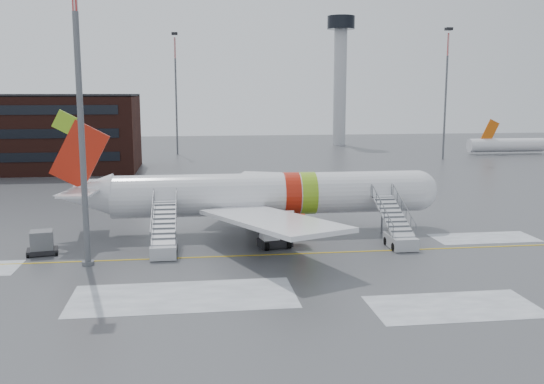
{
  "coord_description": "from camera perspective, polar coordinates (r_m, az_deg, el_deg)",
  "views": [
    {
      "loc": [
        -5.39,
        -46.73,
        12.68
      ],
      "look_at": [
        1.61,
        5.03,
        4.0
      ],
      "focal_mm": 40.0,
      "sensor_mm": 36.0,
      "label": 1
    }
  ],
  "objects": [
    {
      "name": "distant_aircraft",
      "position": [
        130.51,
        23.72,
        3.06
      ],
      "size": [
        35.0,
        18.0,
        8.0
      ],
      "primitive_type": null,
      "color": "#D8590C",
      "rests_on": "ground"
    },
    {
      "name": "ground",
      "position": [
        48.72,
        -1.09,
        -5.65
      ],
      "size": [
        260.0,
        260.0,
        0.0
      ],
      "primitive_type": "plane",
      "color": "#494C4F",
      "rests_on": "ground"
    },
    {
      "name": "light_mast_near",
      "position": [
        45.4,
        -17.64,
        8.09
      ],
      "size": [
        1.2,
        1.2,
        22.96
      ],
      "color": "#595B60",
      "rests_on": "ground"
    },
    {
      "name": "light_mast_far_n",
      "position": [
        124.77,
        -9.04,
        9.85
      ],
      "size": [
        1.2,
        1.2,
        24.25
      ],
      "color": "#595B60",
      "rests_on": "ground"
    },
    {
      "name": "airliner",
      "position": [
        54.89,
        -1.26,
        -0.28
      ],
      "size": [
        35.03,
        32.97,
        11.18
      ],
      "color": "silver",
      "rests_on": "ground"
    },
    {
      "name": "light_mast_far_ne",
      "position": [
        118.62,
        16.08,
        9.63
      ],
      "size": [
        1.2,
        1.2,
        24.25
      ],
      "color": "#595B60",
      "rests_on": "ground"
    },
    {
      "name": "pushback_tug",
      "position": [
        49.77,
        0.09,
        -4.52
      ],
      "size": [
        2.92,
        2.42,
        1.53
      ],
      "color": "black",
      "rests_on": "ground"
    },
    {
      "name": "airstair_aft",
      "position": [
        48.69,
        -10.13,
        -4.52
      ],
      "size": [
        2.05,
        7.7,
        3.48
      ],
      "color": "#B0B2B7",
      "rests_on": "ground"
    },
    {
      "name": "airstair_fwd",
      "position": [
        51.5,
        11.75,
        -3.8
      ],
      "size": [
        2.05,
        7.7,
        3.48
      ],
      "color": "#ACAFB3",
      "rests_on": "ground"
    },
    {
      "name": "control_tower",
      "position": [
        146.21,
        6.44,
        11.76
      ],
      "size": [
        6.4,
        6.4,
        30.0
      ],
      "color": "#B2B5BA",
      "rests_on": "ground"
    },
    {
      "name": "uld_container",
      "position": [
        51.04,
        -20.84,
        -4.55
      ],
      "size": [
        2.6,
        2.1,
        1.9
      ],
      "color": "black",
      "rests_on": "ground"
    }
  ]
}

